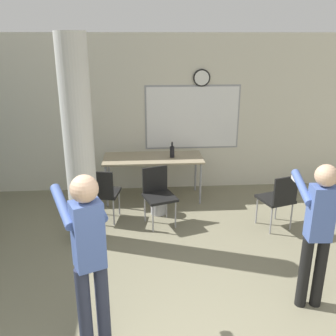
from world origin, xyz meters
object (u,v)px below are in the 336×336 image
object	(u,v)px
chair_mid_room	(279,197)
person_playing_side	(318,226)
chair_table_left	(103,191)
person_playing_front	(88,250)
folding_table	(153,160)
chair_table_front	(158,192)
bottle_on_table	(172,151)

from	to	relation	value
chair_mid_room	person_playing_side	bearing A→B (deg)	-98.25
chair_mid_room	chair_table_left	world-z (taller)	same
chair_mid_room	person_playing_front	bearing A→B (deg)	-140.12
folding_table	person_playing_side	xyz separation A→B (m)	(1.55, -2.92, 0.23)
folding_table	person_playing_side	distance (m)	3.32
chair_table_left	chair_table_front	distance (m)	0.84
person_playing_side	chair_table_front	bearing A→B (deg)	127.32
chair_table_front	person_playing_front	bearing A→B (deg)	-106.62
chair_table_left	person_playing_front	size ratio (longest dim) A/B	0.51
chair_table_front	person_playing_side	world-z (taller)	person_playing_side
folding_table	chair_table_front	xyz separation A→B (m)	(0.04, -0.94, -0.20)
folding_table	person_playing_side	world-z (taller)	person_playing_side
bottle_on_table	chair_table_front	size ratio (longest dim) A/B	0.31
chair_table_left	person_playing_side	xyz separation A→B (m)	(2.35, -2.08, 0.43)
bottle_on_table	person_playing_front	xyz separation A→B (m)	(-1.00, -3.30, 0.13)
folding_table	chair_table_front	size ratio (longest dim) A/B	1.96
chair_table_left	chair_table_front	xyz separation A→B (m)	(0.84, -0.09, 0.00)
chair_table_front	person_playing_side	bearing A→B (deg)	-52.68
chair_mid_room	chair_table_front	size ratio (longest dim) A/B	1.00
folding_table	chair_table_left	distance (m)	1.18
bottle_on_table	chair_table_front	world-z (taller)	bottle_on_table
chair_mid_room	chair_table_front	world-z (taller)	same
chair_table_left	chair_mid_room	bearing A→B (deg)	-9.12
folding_table	person_playing_front	size ratio (longest dim) A/B	1.01
folding_table	chair_mid_room	size ratio (longest dim) A/B	1.96
folding_table	chair_mid_room	world-z (taller)	chair_mid_room
folding_table	chair_mid_room	distance (m)	2.20
folding_table	person_playing_front	distance (m)	3.40
chair_table_front	chair_mid_room	bearing A→B (deg)	-10.40
chair_table_front	person_playing_front	size ratio (longest dim) A/B	0.51
person_playing_front	folding_table	bearing A→B (deg)	78.60
bottle_on_table	person_playing_side	world-z (taller)	person_playing_side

